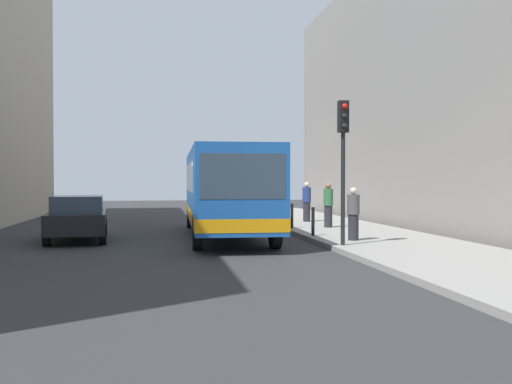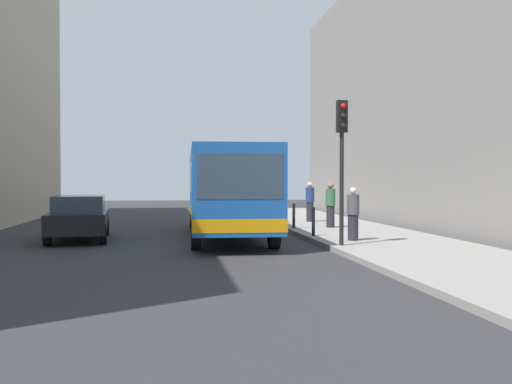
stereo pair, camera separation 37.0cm
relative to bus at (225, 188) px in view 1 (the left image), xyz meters
The scene contains 13 objects.
ground_plane 3.65m from the bus, 102.96° to the right, with size 80.00×80.00×0.00m, color #2D2D30.
sidewalk 5.87m from the bus, 33.77° to the right, with size 4.40×40.00×0.15m, color gray.
building_right 11.63m from the bus, ahead, with size 7.00×32.00×12.01m, color gray.
bus is the anchor object (origin of this frame).
car_beside_bus 5.11m from the bus, behind, with size 2.13×4.52×1.48m.
traffic_light 5.67m from the bus, 59.18° to the right, with size 0.28×0.33×4.10m.
bollard_near 3.51m from the bus, 35.05° to the right, with size 0.11×0.11×0.95m, color black.
bollard_mid 3.15m from the bus, 22.22° to the left, with size 0.11×0.11×0.95m, color black.
bollard_far 5.08m from the bus, 56.63° to the left, with size 0.11×0.11×0.95m, color black.
bollard_farthest 7.76m from the bus, 69.17° to the left, with size 0.11×0.11×0.95m, color black.
pedestrian_near_signal 5.07m from the bus, 44.58° to the right, with size 0.38×0.38×1.63m.
pedestrian_mid_sidewalk 4.48m from the bus, 16.93° to the left, with size 0.38×0.38×1.75m.
pedestrian_far_sidewalk 6.17m from the bus, 46.76° to the left, with size 0.38×0.38×1.77m.
Camera 1 is at (-1.65, -17.24, 2.00)m, focal length 40.29 mm.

